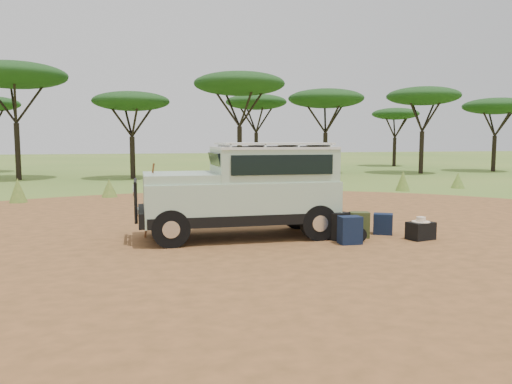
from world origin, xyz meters
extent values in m
plane|color=#537B2B|center=(0.00, 0.00, 0.00)|extent=(140.00, 140.00, 0.00)
cylinder|color=#9A5F32|center=(0.00, 0.00, 0.00)|extent=(23.00, 23.00, 0.01)
cone|color=#537B2B|center=(-6.00, 8.30, 0.42)|extent=(0.60, 0.60, 0.85)
cone|color=#537B2B|center=(-3.00, 9.20, 0.35)|extent=(0.60, 0.60, 0.70)
cone|color=#537B2B|center=(0.00, 8.80, 0.45)|extent=(0.60, 0.60, 0.90)
cone|color=#537B2B|center=(3.00, 8.40, 0.40)|extent=(0.60, 0.60, 0.80)
cone|color=#537B2B|center=(6.00, 9.10, 0.38)|extent=(0.60, 0.60, 0.75)
cone|color=#537B2B|center=(9.00, 8.50, 0.42)|extent=(0.60, 0.60, 0.85)
cone|color=#537B2B|center=(12.00, 8.90, 0.35)|extent=(0.60, 0.60, 0.70)
cylinder|color=black|center=(-8.00, 19.00, 1.53)|extent=(0.28, 0.28, 3.06)
ellipsoid|color=#153413|center=(-8.00, 19.00, 5.58)|extent=(5.50, 5.50, 1.38)
cylinder|color=black|center=(-2.00, 18.20, 1.17)|extent=(0.28, 0.28, 2.34)
ellipsoid|color=#153413|center=(-2.00, 18.20, 4.26)|extent=(4.20, 4.20, 1.05)
cylinder|color=black|center=(4.00, 17.80, 1.46)|extent=(0.28, 0.28, 2.93)
ellipsoid|color=#153413|center=(4.00, 17.80, 5.33)|extent=(5.20, 5.20, 1.30)
cylinder|color=black|center=(10.00, 19.50, 1.30)|extent=(0.28, 0.28, 2.61)
ellipsoid|color=#153413|center=(10.00, 19.50, 4.76)|extent=(4.80, 4.80, 1.20)
cylinder|color=black|center=(16.00, 18.00, 1.35)|extent=(0.28, 0.28, 2.70)
ellipsoid|color=#153413|center=(16.00, 18.00, 4.92)|extent=(4.60, 4.60, 1.15)
cylinder|color=black|center=(22.00, 18.60, 1.22)|extent=(0.28, 0.28, 2.43)
ellipsoid|color=#153413|center=(22.00, 18.60, 4.43)|extent=(4.40, 4.40, 1.10)
cylinder|color=black|center=(7.00, 25.50, 1.35)|extent=(0.28, 0.28, 2.70)
ellipsoid|color=#153413|center=(7.00, 25.50, 4.92)|extent=(4.50, 4.50, 1.12)
cylinder|color=black|center=(19.00, 26.50, 1.17)|extent=(0.28, 0.28, 2.34)
ellipsoid|color=#153413|center=(19.00, 26.50, 4.26)|extent=(3.80, 3.80, 0.95)
cube|color=#AAC5A8|center=(0.06, 0.38, 0.83)|extent=(4.19, 1.80, 0.88)
cube|color=black|center=(0.06, 0.38, 0.50)|extent=(4.11, 1.83, 0.22)
cube|color=#AAC5A8|center=(0.80, 0.37, 1.61)|extent=(2.61, 1.69, 0.69)
cube|color=silver|center=(0.80, 0.37, 1.99)|extent=(2.61, 1.73, 0.06)
cube|color=silver|center=(0.80, 0.37, 2.08)|extent=(2.40, 1.62, 0.05)
cube|color=#AAC5A8|center=(-1.25, 0.41, 1.36)|extent=(1.57, 1.64, 0.18)
cube|color=black|center=(-0.47, 0.39, 1.65)|extent=(0.18, 1.40, 0.49)
cube|color=black|center=(0.78, -0.47, 1.65)|extent=(2.19, 0.08, 0.42)
cube|color=black|center=(0.82, 1.20, 1.65)|extent=(2.19, 0.08, 0.42)
cube|color=black|center=(2.11, 0.34, 1.61)|extent=(0.07, 1.37, 0.38)
cube|color=black|center=(-2.08, 0.43, 0.55)|extent=(0.16, 1.68, 0.31)
cylinder|color=black|center=(-2.19, 0.43, 1.29)|extent=(0.09, 1.20, 0.06)
cylinder|color=black|center=(-2.19, 0.43, 0.80)|extent=(0.09, 1.20, 0.06)
cylinder|color=silver|center=(-2.21, 0.17, 1.11)|extent=(0.07, 0.20, 0.20)
cylinder|color=silver|center=(-2.20, 0.69, 1.11)|extent=(0.07, 0.20, 0.20)
cube|color=silver|center=(-2.15, 0.43, 0.67)|extent=(0.05, 0.39, 0.11)
cylinder|color=black|center=(-0.38, 1.20, 1.54)|extent=(0.08, 0.08, 0.76)
cylinder|color=black|center=(-1.53, -0.33, 0.39)|extent=(0.78, 0.27, 0.78)
cylinder|color=black|center=(-1.50, 1.16, 0.39)|extent=(0.78, 0.27, 0.78)
cylinder|color=black|center=(1.61, -0.39, 0.39)|extent=(0.78, 0.27, 0.78)
cylinder|color=black|center=(1.64, 1.09, 0.39)|extent=(0.78, 0.27, 0.78)
cylinder|color=brown|center=(-1.89, 0.71, 0.83)|extent=(0.27, 0.31, 1.66)
cube|color=black|center=(2.06, -0.43, 0.30)|extent=(0.54, 0.49, 0.60)
cube|color=#111D37|center=(2.11, -0.93, 0.29)|extent=(0.46, 0.33, 0.58)
cube|color=#3E4921|center=(2.61, -0.35, 0.29)|extent=(0.48, 0.40, 0.57)
cube|color=#111D37|center=(3.31, -0.13, 0.24)|extent=(0.53, 0.49, 0.48)
cube|color=black|center=(3.79, -0.89, 0.19)|extent=(0.62, 0.50, 0.39)
cylinder|color=black|center=(2.43, -0.65, 0.15)|extent=(0.36, 0.36, 0.31)
cylinder|color=beige|center=(3.79, -0.89, 0.40)|extent=(0.39, 0.39, 0.02)
cylinder|color=beige|center=(3.79, -0.89, 0.45)|extent=(0.19, 0.19, 0.10)
camera|label=1|loc=(-2.37, -10.32, 2.17)|focal=35.00mm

